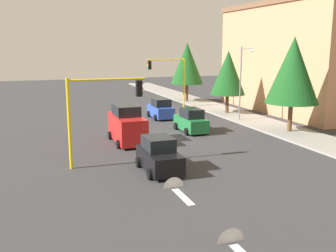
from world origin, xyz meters
TOP-DOWN VIEW (x-y plane):
  - ground_plane at (0.00, 0.00)m, footprint 120.00×120.00m
  - sidewalk_kerb at (-5.00, 10.50)m, footprint 80.00×4.00m
  - lane_arrow_near at (11.51, -3.00)m, footprint 2.40×1.10m
  - lane_arrow_mid at (17.51, -3.00)m, footprint 2.40×1.10m
  - apartment_block at (-7.62, 18.50)m, footprint 19.57×9.30m
  - traffic_signal_near_right at (6.00, -5.63)m, footprint 0.36×4.59m
  - traffic_signal_far_left at (-14.00, 5.70)m, footprint 0.36×4.59m
  - street_lamp_curbside at (-3.61, 9.20)m, footprint 2.15×0.28m
  - tree_roadside_far at (-18.00, 9.50)m, footprint 4.10×4.10m
  - tree_roadside_near at (2.00, 10.50)m, footprint 4.26×4.26m
  - tree_roadside_mid at (-8.00, 10.00)m, footprint 3.64×3.64m
  - delivery_van_red at (0.79, -2.90)m, footprint 4.80×2.22m
  - car_black at (8.17, -2.83)m, footprint 3.80×2.04m
  - car_green at (-1.13, 3.02)m, footprint 3.92×1.93m
  - car_blue at (-7.98, 2.65)m, footprint 3.70×2.03m

SIDE VIEW (x-z plane):
  - ground_plane at x=0.00m, z-range 0.00..0.00m
  - lane_arrow_near at x=11.51m, z-range -0.54..0.56m
  - lane_arrow_mid at x=17.51m, z-range -0.54..0.56m
  - sidewalk_kerb at x=-5.00m, z-range 0.00..0.15m
  - car_green at x=-1.13m, z-range -0.09..1.88m
  - car_blue at x=-7.98m, z-range -0.09..1.88m
  - car_black at x=8.17m, z-range -0.09..1.88m
  - delivery_van_red at x=0.79m, z-range -0.11..2.67m
  - traffic_signal_near_right at x=6.00m, z-range 1.11..6.38m
  - traffic_signal_far_left at x=-14.00m, z-range 1.18..6.87m
  - tree_roadside_mid at x=-8.00m, z-range 1.02..7.65m
  - street_lamp_curbside at x=-3.61m, z-range 0.85..7.85m
  - tree_roadside_far at x=-18.00m, z-range 1.17..8.65m
  - tree_roadside_near at x=2.00m, z-range 1.22..9.01m
  - apartment_block at x=-7.62m, z-range 0.01..11.65m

